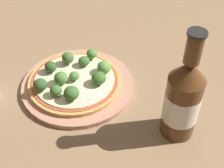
% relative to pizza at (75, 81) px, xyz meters
% --- Properties ---
extents(ground_plane, '(3.00, 3.00, 0.00)m').
position_rel_pizza_xyz_m(ground_plane, '(0.02, 0.01, -0.02)').
color(ground_plane, '#846647').
extents(plate, '(0.27, 0.27, 0.01)m').
position_rel_pizza_xyz_m(plate, '(0.01, 0.00, -0.01)').
color(plate, tan).
rests_on(plate, ground_plane).
extents(pizza, '(0.23, 0.23, 0.01)m').
position_rel_pizza_xyz_m(pizza, '(0.00, 0.00, 0.00)').
color(pizza, tan).
rests_on(pizza, plate).
extents(broccoli_floret_0, '(0.03, 0.03, 0.03)m').
position_rel_pizza_xyz_m(broccoli_floret_0, '(0.06, 0.02, 0.02)').
color(broccoli_floret_0, '#7A9E5B').
rests_on(broccoli_floret_0, pizza).
extents(broccoli_floret_1, '(0.03, 0.03, 0.03)m').
position_rel_pizza_xyz_m(broccoli_floret_1, '(-0.02, -0.03, 0.02)').
color(broccoli_floret_1, '#7A9E5B').
rests_on(broccoli_floret_1, pizza).
extents(broccoli_floret_2, '(0.03, 0.03, 0.03)m').
position_rel_pizza_xyz_m(broccoli_floret_2, '(-0.07, -0.01, 0.02)').
color(broccoli_floret_2, '#7A9E5B').
rests_on(broccoli_floret_2, pizza).
extents(broccoli_floret_3, '(0.03, 0.03, 0.03)m').
position_rel_pizza_xyz_m(broccoli_floret_3, '(-0.04, -0.07, 0.02)').
color(broccoli_floret_3, '#7A9E5B').
rests_on(broccoli_floret_3, pizza).
extents(broccoli_floret_4, '(0.03, 0.03, 0.02)m').
position_rel_pizza_xyz_m(broccoli_floret_4, '(0.00, -0.00, 0.02)').
color(broccoli_floret_4, '#7A9E5B').
rests_on(broccoli_floret_4, pizza).
extents(broccoli_floret_5, '(0.03, 0.03, 0.03)m').
position_rel_pizza_xyz_m(broccoli_floret_5, '(-0.05, 0.04, 0.03)').
color(broccoli_floret_5, '#7A9E5B').
rests_on(broccoli_floret_5, pizza).
extents(broccoli_floret_6, '(0.04, 0.04, 0.03)m').
position_rel_pizza_xyz_m(broccoli_floret_6, '(0.04, -0.06, 0.03)').
color(broccoli_floret_6, '#7A9E5B').
rests_on(broccoli_floret_6, pizza).
extents(broccoli_floret_7, '(0.03, 0.03, 0.03)m').
position_rel_pizza_xyz_m(broccoli_floret_7, '(0.05, 0.06, 0.02)').
color(broccoli_floret_7, '#7A9E5B').
rests_on(broccoli_floret_7, pizza).
extents(broccoli_floret_8, '(0.03, 0.03, 0.03)m').
position_rel_pizza_xyz_m(broccoli_floret_8, '(-0.01, 0.05, 0.02)').
color(broccoli_floret_8, '#7A9E5B').
rests_on(broccoli_floret_8, pizza).
extents(broccoli_floret_9, '(0.03, 0.03, 0.03)m').
position_rel_pizza_xyz_m(broccoli_floret_9, '(-0.00, -0.07, 0.02)').
color(broccoli_floret_9, '#7A9E5B').
rests_on(broccoli_floret_9, pizza).
extents(broccoli_floret_10, '(0.03, 0.03, 0.03)m').
position_rel_pizza_xyz_m(broccoli_floret_10, '(-0.01, 0.09, 0.02)').
color(broccoli_floret_10, '#7A9E5B').
rests_on(broccoli_floret_10, pizza).
extents(beer_bottle, '(0.07, 0.07, 0.25)m').
position_rel_pizza_xyz_m(beer_bottle, '(0.27, 0.00, 0.08)').
color(beer_bottle, '#563319').
rests_on(beer_bottle, ground_plane).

